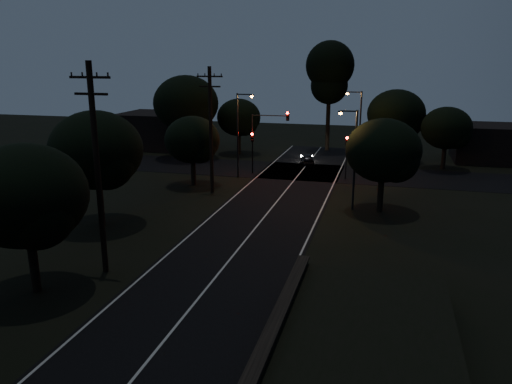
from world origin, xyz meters
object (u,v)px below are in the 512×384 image
Objects in this scene: utility_pole_mid at (97,167)px; signal_right at (347,149)px; utility_pole_far at (211,128)px; tall_pine at (330,72)px; streetlight_a at (240,129)px; streetlight_c at (353,153)px; streetlight_b at (358,125)px; signal_left at (252,145)px; car at (308,159)px; signal_mast at (269,131)px.

utility_pole_mid is 27.30m from signal_right.
utility_pole_far is 0.79× the size of tall_pine.
utility_pole_mid is 1.38× the size of streetlight_a.
streetlight_a reaches higher than signal_right.
streetlight_a is at bearing 144.31° from streetlight_c.
tall_pine reaches higher than utility_pole_far.
tall_pine reaches higher than streetlight_c.
tall_pine is 1.66× the size of streetlight_b.
utility_pole_far is at bearing -99.94° from signal_left.
tall_pine is at bearing 73.07° from utility_pole_far.
utility_pole_far reaches higher than streetlight_b.
car is at bearing 56.51° from streetlight_a.
signal_left is at bearing 80.06° from utility_pole_far.
signal_right is 1.26× the size of car.
utility_pole_mid is 1.38× the size of streetlight_b.
tall_pine is at bearing 80.07° from utility_pole_mid.
signal_right is 0.51× the size of streetlight_b.
utility_pole_mid is 25.19m from signal_left.
streetlight_c reaches higher than signal_right.
signal_right is 0.55× the size of streetlight_c.
streetlight_a is 13.72m from streetlight_c.
signal_mast is at bearing -154.01° from streetlight_b.
signal_mast is 1.93× the size of car.
signal_mast is 9.15m from streetlight_b.
tall_pine reaches higher than signal_right.
utility_pole_mid is 32.00m from car.
tall_pine is 25.99m from streetlight_c.
tall_pine is 3.23× the size of signal_right.
tall_pine is 1.66× the size of streetlight_a.
streetlight_a is (-9.91, -1.99, 1.80)m from signal_right.
signal_right is (9.20, 0.00, 0.00)m from signal_left.
signal_left reaches higher than car.
utility_pole_far is at bearing -111.11° from signal_mast.
signal_right is 4.45m from streetlight_b.
utility_pole_far is at bearing -143.00° from signal_right.
utility_pole_mid is 19.15m from streetlight_c.
signal_mast is (1.69, 0.00, 1.50)m from signal_left.
signal_mast is at bearing 51.61° from car.
utility_pole_far reaches higher than car.
signal_right is at bearing 0.00° from signal_left.
signal_left is at bearing 180.00° from signal_right.
streetlight_b is (8.22, 4.01, 0.30)m from signal_mast.
streetlight_b is at bearing 68.70° from utility_pole_mid.
car is (-5.32, 2.00, -4.08)m from streetlight_b.
signal_left is 0.51× the size of streetlight_b.
utility_pole_mid is at bearing -99.93° from tall_pine.
streetlight_b is at bearing 25.99° from signal_mast.
streetlight_c is at bearing -87.86° from streetlight_b.
tall_pine is at bearing 100.93° from streetlight_c.
streetlight_a is at bearing -168.66° from signal_right.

